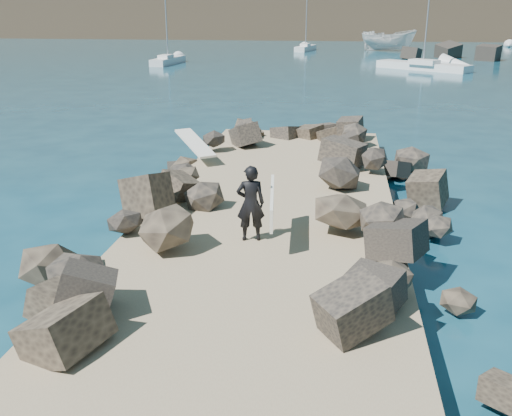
# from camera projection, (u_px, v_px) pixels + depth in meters

# --- Properties ---
(ground) EXTENTS (800.00, 800.00, 0.00)m
(ground) POSITION_uv_depth(u_px,v_px,m) (262.00, 256.00, 12.77)
(ground) COLOR #0F384C
(ground) RESTS_ON ground
(jetty) EXTENTS (6.00, 26.00, 0.60)m
(jetty) POSITION_uv_depth(u_px,v_px,m) (248.00, 285.00, 10.80)
(jetty) COLOR #8C7759
(jetty) RESTS_ON ground
(riprap_left) EXTENTS (2.60, 22.00, 1.00)m
(riprap_left) POSITION_uv_depth(u_px,v_px,m) (112.00, 255.00, 11.60)
(riprap_left) COLOR black
(riprap_left) RESTS_ON ground
(riprap_right) EXTENTS (2.60, 22.00, 1.00)m
(riprap_right) POSITION_uv_depth(u_px,v_px,m) (403.00, 274.00, 10.80)
(riprap_right) COLOR black
(riprap_right) RESTS_ON ground
(surfboard_resting) EXTENTS (1.75, 2.11, 0.07)m
(surfboard_resting) POSITION_uv_depth(u_px,v_px,m) (195.00, 146.00, 18.42)
(surfboard_resting) COLOR white
(surfboard_resting) RESTS_ON riprap_left
(boat_imported) EXTENTS (7.20, 3.36, 2.69)m
(boat_imported) POSITION_uv_depth(u_px,v_px,m) (388.00, 40.00, 74.11)
(boat_imported) COLOR silver
(boat_imported) RESTS_ON ground
(surfer_with_board) EXTENTS (0.92, 2.02, 1.63)m
(surfer_with_board) POSITION_uv_depth(u_px,v_px,m) (254.00, 203.00, 11.86)
(surfer_with_board) COLOR black
(surfer_with_board) RESTS_ON jetty
(sailboat_b) EXTENTS (2.57, 6.34, 7.57)m
(sailboat_b) POSITION_uv_depth(u_px,v_px,m) (306.00, 48.00, 74.53)
(sailboat_b) COLOR silver
(sailboat_b) RESTS_ON ground
(sailboat_c) EXTENTS (8.09, 6.81, 10.33)m
(sailboat_c) POSITION_uv_depth(u_px,v_px,m) (423.00, 66.00, 51.34)
(sailboat_c) COLOR silver
(sailboat_c) RESTS_ON ground
(sailboat_a) EXTENTS (1.90, 6.50, 7.81)m
(sailboat_a) POSITION_uv_depth(u_px,v_px,m) (168.00, 61.00, 56.65)
(sailboat_a) COLOR silver
(sailboat_a) RESTS_ON ground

